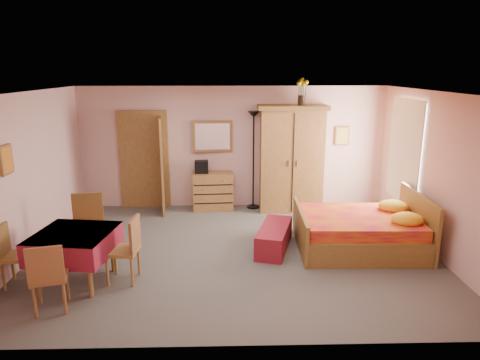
{
  "coord_description": "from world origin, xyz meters",
  "views": [
    {
      "loc": [
        -0.08,
        -6.57,
        2.94
      ],
      "look_at": [
        0.1,
        0.3,
        1.15
      ],
      "focal_mm": 32.0,
      "sensor_mm": 36.0,
      "label": 1
    }
  ],
  "objects_px": {
    "wardrobe": "(291,159)",
    "chair_east": "(122,250)",
    "sunflower_vase": "(302,92)",
    "bed": "(359,221)",
    "chest_of_drawers": "(213,191)",
    "chair_south": "(49,276)",
    "stereo": "(201,167)",
    "floor_lamp": "(253,161)",
    "wall_mirror": "(212,136)",
    "chair_west": "(18,255)",
    "dining_table": "(76,257)",
    "bench": "(274,238)",
    "chair_north": "(88,228)"
  },
  "relations": [
    {
      "from": "wardrobe",
      "to": "chair_east",
      "type": "relative_size",
      "value": 2.36
    },
    {
      "from": "chair_east",
      "to": "sunflower_vase",
      "type": "bearing_deg",
      "value": -39.59
    },
    {
      "from": "bed",
      "to": "wardrobe",
      "type": "bearing_deg",
      "value": 114.03
    },
    {
      "from": "wardrobe",
      "to": "bed",
      "type": "distance_m",
      "value": 2.35
    },
    {
      "from": "chest_of_drawers",
      "to": "chair_south",
      "type": "distance_m",
      "value": 4.37
    },
    {
      "from": "stereo",
      "to": "chair_south",
      "type": "distance_m",
      "value": 4.3
    },
    {
      "from": "floor_lamp",
      "to": "wardrobe",
      "type": "bearing_deg",
      "value": -9.11
    },
    {
      "from": "wall_mirror",
      "to": "chair_west",
      "type": "distance_m",
      "value": 4.48
    },
    {
      "from": "stereo",
      "to": "dining_table",
      "type": "relative_size",
      "value": 0.28
    },
    {
      "from": "bench",
      "to": "chair_south",
      "type": "relative_size",
      "value": 1.29
    },
    {
      "from": "bench",
      "to": "chair_north",
      "type": "distance_m",
      "value": 3.01
    },
    {
      "from": "chair_east",
      "to": "wardrobe",
      "type": "bearing_deg",
      "value": -37.85
    },
    {
      "from": "chest_of_drawers",
      "to": "chair_east",
      "type": "distance_m",
      "value": 3.41
    },
    {
      "from": "chair_north",
      "to": "bed",
      "type": "bearing_deg",
      "value": 173.22
    },
    {
      "from": "sunflower_vase",
      "to": "bench",
      "type": "height_order",
      "value": "sunflower_vase"
    },
    {
      "from": "stereo",
      "to": "sunflower_vase",
      "type": "bearing_deg",
      "value": -1.7
    },
    {
      "from": "chest_of_drawers",
      "to": "sunflower_vase",
      "type": "height_order",
      "value": "sunflower_vase"
    },
    {
      "from": "wall_mirror",
      "to": "sunflower_vase",
      "type": "bearing_deg",
      "value": -11.99
    },
    {
      "from": "stereo",
      "to": "bed",
      "type": "relative_size",
      "value": 0.14
    },
    {
      "from": "bench",
      "to": "chair_east",
      "type": "height_order",
      "value": "chair_east"
    },
    {
      "from": "floor_lamp",
      "to": "chair_west",
      "type": "distance_m",
      "value": 4.85
    },
    {
      "from": "floor_lamp",
      "to": "chair_west",
      "type": "bearing_deg",
      "value": -135.88
    },
    {
      "from": "wall_mirror",
      "to": "chair_north",
      "type": "bearing_deg",
      "value": -129.11
    },
    {
      "from": "wall_mirror",
      "to": "floor_lamp",
      "type": "xyz_separation_m",
      "value": [
        0.87,
        -0.14,
        -0.5
      ]
    },
    {
      "from": "dining_table",
      "to": "chair_east",
      "type": "xyz_separation_m",
      "value": [
        0.64,
        0.03,
        0.1
      ]
    },
    {
      "from": "floor_lamp",
      "to": "chair_east",
      "type": "relative_size",
      "value": 2.22
    },
    {
      "from": "bench",
      "to": "chair_west",
      "type": "bearing_deg",
      "value": -162.9
    },
    {
      "from": "bed",
      "to": "bench",
      "type": "distance_m",
      "value": 1.44
    },
    {
      "from": "sunflower_vase",
      "to": "chair_west",
      "type": "bearing_deg",
      "value": -143.87
    },
    {
      "from": "chest_of_drawers",
      "to": "bench",
      "type": "height_order",
      "value": "chest_of_drawers"
    },
    {
      "from": "floor_lamp",
      "to": "chair_south",
      "type": "xyz_separation_m",
      "value": [
        -2.76,
        -4.01,
        -0.59
      ]
    },
    {
      "from": "wardrobe",
      "to": "chair_north",
      "type": "distance_m",
      "value": 4.32
    },
    {
      "from": "chair_south",
      "to": "stereo",
      "type": "bearing_deg",
      "value": 53.18
    },
    {
      "from": "dining_table",
      "to": "chair_south",
      "type": "relative_size",
      "value": 1.11
    },
    {
      "from": "bed",
      "to": "chair_north",
      "type": "relative_size",
      "value": 1.98
    },
    {
      "from": "floor_lamp",
      "to": "chair_south",
      "type": "height_order",
      "value": "floor_lamp"
    },
    {
      "from": "floor_lamp",
      "to": "bed",
      "type": "bearing_deg",
      "value": -53.51
    },
    {
      "from": "bed",
      "to": "chair_east",
      "type": "bearing_deg",
      "value": -162.32
    },
    {
      "from": "floor_lamp",
      "to": "wardrobe",
      "type": "distance_m",
      "value": 0.8
    },
    {
      "from": "floor_lamp",
      "to": "wardrobe",
      "type": "xyz_separation_m",
      "value": [
        0.78,
        -0.13,
        0.07
      ]
    },
    {
      "from": "stereo",
      "to": "chair_east",
      "type": "distance_m",
      "value": 3.37
    },
    {
      "from": "floor_lamp",
      "to": "bed",
      "type": "distance_m",
      "value": 2.82
    },
    {
      "from": "dining_table",
      "to": "chair_east",
      "type": "bearing_deg",
      "value": 2.68
    },
    {
      "from": "chair_north",
      "to": "bench",
      "type": "bearing_deg",
      "value": 175.19
    },
    {
      "from": "wardrobe",
      "to": "dining_table",
      "type": "relative_size",
      "value": 2.18
    },
    {
      "from": "wall_mirror",
      "to": "wardrobe",
      "type": "xyz_separation_m",
      "value": [
        1.65,
        -0.26,
        -0.44
      ]
    },
    {
      "from": "chair_west",
      "to": "chair_east",
      "type": "height_order",
      "value": "chair_east"
    },
    {
      "from": "chair_south",
      "to": "chair_west",
      "type": "distance_m",
      "value": 0.96
    },
    {
      "from": "wall_mirror",
      "to": "sunflower_vase",
      "type": "relative_size",
      "value": 1.58
    },
    {
      "from": "wall_mirror",
      "to": "floor_lamp",
      "type": "bearing_deg",
      "value": -12.87
    }
  ]
}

